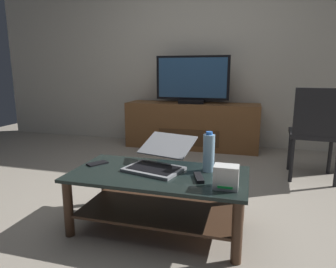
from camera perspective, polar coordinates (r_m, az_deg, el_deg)
name	(u,v)px	position (r m, az deg, el deg)	size (l,w,h in m)	color
ground_plane	(157,204)	(2.44, -2.18, -13.13)	(7.68, 7.68, 0.00)	#9E9384
back_wall	(204,44)	(4.33, 6.82, 16.73)	(6.40, 0.12, 2.80)	beige
coffee_table	(159,190)	(1.99, -1.81, -10.69)	(1.13, 0.59, 0.39)	black
media_cabinet	(192,125)	(4.08, 4.56, 1.63)	(1.77, 0.46, 0.61)	brown
television	(192,81)	(4.00, 4.64, 10.09)	(0.97, 0.20, 0.62)	black
dining_chair	(316,129)	(3.10, 26.31, 0.79)	(0.47, 0.47, 0.89)	black
laptop	(159,159)	(2.04, -1.63, -4.76)	(0.46, 0.51, 0.19)	gray
router_box	(226,177)	(1.71, 11.01, -8.05)	(0.14, 0.10, 0.13)	white
water_bottle_near	(209,153)	(1.96, 7.78, -3.53)	(0.08, 0.08, 0.26)	#99C6E5
cell_phone	(97,163)	(2.18, -13.31, -5.47)	(0.07, 0.14, 0.01)	black
tv_remote	(199,178)	(1.84, 5.90, -8.26)	(0.04, 0.16, 0.02)	black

